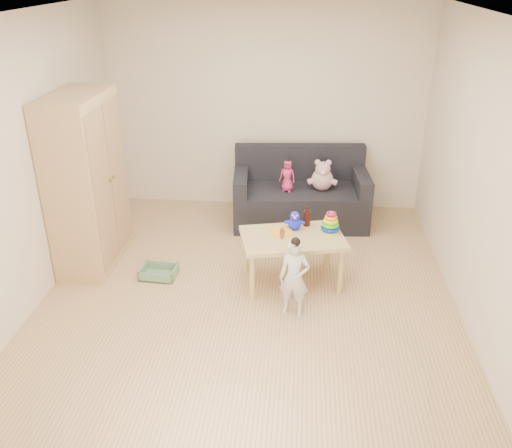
# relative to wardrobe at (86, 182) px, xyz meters

# --- Properties ---
(room) EXTENTS (4.50, 4.50, 4.50)m
(room) POSITION_rel_wardrobe_xyz_m (1.74, -0.54, 0.39)
(room) COLOR tan
(room) RESTS_ON ground
(wardrobe) EXTENTS (0.51, 1.02, 1.83)m
(wardrobe) POSITION_rel_wardrobe_xyz_m (0.00, 0.00, 0.00)
(wardrobe) COLOR tan
(wardrobe) RESTS_ON ground
(sofa) EXTENTS (1.69, 0.94, 0.46)m
(sofa) POSITION_rel_wardrobe_xyz_m (2.21, 1.16, -0.68)
(sofa) COLOR black
(sofa) RESTS_ON ground
(play_table) EXTENTS (1.12, 0.84, 0.53)m
(play_table) POSITION_rel_wardrobe_xyz_m (2.15, -0.28, -0.65)
(play_table) COLOR tan
(play_table) RESTS_ON ground
(storage_bin) EXTENTS (0.38, 0.30, 0.11)m
(storage_bin) POSITION_rel_wardrobe_xyz_m (0.77, -0.30, -0.86)
(storage_bin) COLOR #658963
(storage_bin) RESTS_ON ground
(toddler) EXTENTS (0.30, 0.23, 0.75)m
(toddler) POSITION_rel_wardrobe_xyz_m (2.18, -0.82, -0.54)
(toddler) COLOR beige
(toddler) RESTS_ON ground
(pink_bear) EXTENTS (0.29, 0.25, 0.32)m
(pink_bear) POSITION_rel_wardrobe_xyz_m (2.47, 1.13, -0.29)
(pink_bear) COLOR #D099A3
(pink_bear) RESTS_ON sofa
(doll) EXTENTS (0.22, 0.17, 0.38)m
(doll) POSITION_rel_wardrobe_xyz_m (2.05, 1.05, -0.27)
(doll) COLOR #D82869
(doll) RESTS_ON sofa
(ring_stacker) EXTENTS (0.19, 0.19, 0.22)m
(ring_stacker) POSITION_rel_wardrobe_xyz_m (2.52, -0.16, -0.30)
(ring_stacker) COLOR yellow
(ring_stacker) RESTS_ON play_table
(brown_bottle) EXTENTS (0.07, 0.07, 0.21)m
(brown_bottle) POSITION_rel_wardrobe_xyz_m (2.28, -0.02, -0.30)
(brown_bottle) COLOR black
(brown_bottle) RESTS_ON play_table
(blue_plush) EXTENTS (0.18, 0.14, 0.20)m
(blue_plush) POSITION_rel_wardrobe_xyz_m (2.16, -0.12, -0.28)
(blue_plush) COLOR #1C26FC
(blue_plush) RESTS_ON play_table
(wooden_figure) EXTENTS (0.05, 0.04, 0.12)m
(wooden_figure) POSITION_rel_wardrobe_xyz_m (2.05, -0.33, -0.33)
(wooden_figure) COLOR brown
(wooden_figure) RESTS_ON play_table
(yellow_book) EXTENTS (0.24, 0.24, 0.02)m
(yellow_book) POSITION_rel_wardrobe_xyz_m (2.04, -0.20, -0.38)
(yellow_book) COLOR #FFAB1A
(yellow_book) RESTS_ON play_table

